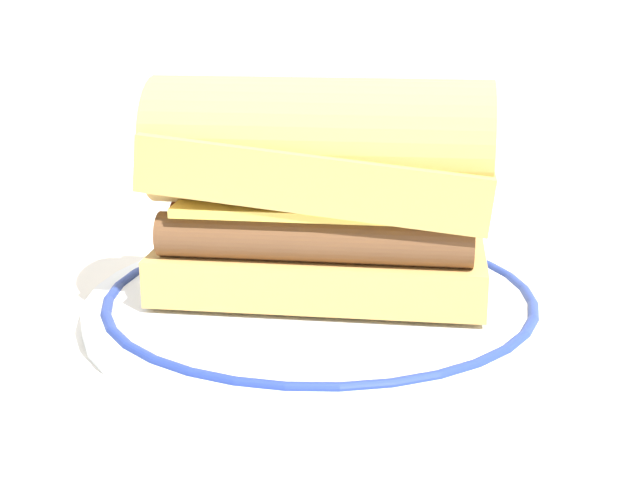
# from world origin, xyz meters

# --- Properties ---
(ground_plane) EXTENTS (1.50, 1.50, 0.00)m
(ground_plane) POSITION_xyz_m (0.00, 0.00, 0.00)
(ground_plane) COLOR silver
(plate) EXTENTS (0.27, 0.27, 0.01)m
(plate) POSITION_xyz_m (0.01, 0.03, 0.01)
(plate) COLOR white
(plate) RESTS_ON ground_plane
(sausage_sandwich) EXTENTS (0.20, 0.12, 0.12)m
(sausage_sandwich) POSITION_xyz_m (0.01, 0.03, 0.08)
(sausage_sandwich) COLOR tan
(sausage_sandwich) RESTS_ON plate
(butter_knife) EXTENTS (0.16, 0.05, 0.01)m
(butter_knife) POSITION_xyz_m (-0.01, 0.22, 0.00)
(butter_knife) COLOR silver
(butter_knife) RESTS_ON ground_plane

